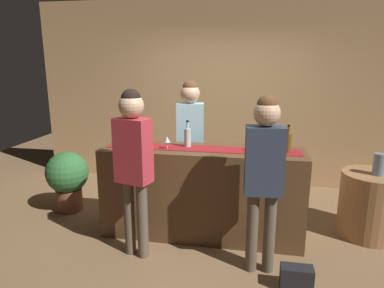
{
  "coord_description": "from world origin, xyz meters",
  "views": [
    {
      "loc": [
        0.55,
        -3.61,
        1.95
      ],
      "look_at": [
        -0.11,
        0.0,
        1.07
      ],
      "focal_mm": 32.14,
      "sensor_mm": 36.0,
      "label": 1
    }
  ],
  "objects_px": {
    "customer_sipping": "(264,167)",
    "potted_plant_tall": "(68,177)",
    "wine_bottle_amber": "(288,143)",
    "bartender": "(190,133)",
    "wine_glass_near_customer": "(126,136)",
    "vase_on_side_table": "(379,164)",
    "customer_browsing": "(133,156)",
    "handbag": "(296,278)",
    "round_side_table": "(371,205)",
    "wine_glass_mid_counter": "(167,140)",
    "wine_glass_far_end": "(253,142)",
    "wine_bottle_clear": "(188,137)"
  },
  "relations": [
    {
      "from": "wine_glass_near_customer",
      "to": "round_side_table",
      "type": "relative_size",
      "value": 0.19
    },
    {
      "from": "customer_sipping",
      "to": "customer_browsing",
      "type": "distance_m",
      "value": 1.24
    },
    {
      "from": "wine_glass_mid_counter",
      "to": "handbag",
      "type": "bearing_deg",
      "value": -29.61
    },
    {
      "from": "wine_glass_mid_counter",
      "to": "wine_glass_near_customer",
      "type": "bearing_deg",
      "value": 167.57
    },
    {
      "from": "wine_glass_far_end",
      "to": "bartender",
      "type": "height_order",
      "value": "bartender"
    },
    {
      "from": "wine_glass_near_customer",
      "to": "wine_glass_mid_counter",
      "type": "bearing_deg",
      "value": -12.43
    },
    {
      "from": "wine_bottle_clear",
      "to": "bartender",
      "type": "height_order",
      "value": "bartender"
    },
    {
      "from": "wine_bottle_amber",
      "to": "round_side_table",
      "type": "height_order",
      "value": "wine_bottle_amber"
    },
    {
      "from": "customer_browsing",
      "to": "wine_glass_far_end",
      "type": "bearing_deg",
      "value": 41.24
    },
    {
      "from": "bartender",
      "to": "customer_browsing",
      "type": "relative_size",
      "value": 1.01
    },
    {
      "from": "wine_bottle_clear",
      "to": "wine_glass_far_end",
      "type": "xyz_separation_m",
      "value": [
        0.72,
        -0.07,
        -0.01
      ]
    },
    {
      "from": "wine_bottle_clear",
      "to": "potted_plant_tall",
      "type": "height_order",
      "value": "wine_bottle_clear"
    },
    {
      "from": "bartender",
      "to": "round_side_table",
      "type": "xyz_separation_m",
      "value": [
        2.14,
        -0.25,
        -0.7
      ]
    },
    {
      "from": "wine_glass_far_end",
      "to": "round_side_table",
      "type": "xyz_separation_m",
      "value": [
        1.35,
        0.34,
        -0.75
      ]
    },
    {
      "from": "wine_glass_mid_counter",
      "to": "handbag",
      "type": "relative_size",
      "value": 0.51
    },
    {
      "from": "wine_bottle_clear",
      "to": "customer_sipping",
      "type": "xyz_separation_m",
      "value": [
        0.83,
        -0.67,
        -0.1
      ]
    },
    {
      "from": "wine_bottle_amber",
      "to": "bartender",
      "type": "xyz_separation_m",
      "value": [
        -1.15,
        0.6,
        -0.06
      ]
    },
    {
      "from": "wine_glass_near_customer",
      "to": "customer_sipping",
      "type": "distance_m",
      "value": 1.66
    },
    {
      "from": "wine_glass_near_customer",
      "to": "bartender",
      "type": "bearing_deg",
      "value": 41.02
    },
    {
      "from": "wine_glass_near_customer",
      "to": "vase_on_side_table",
      "type": "distance_m",
      "value": 2.82
    },
    {
      "from": "wine_glass_near_customer",
      "to": "handbag",
      "type": "distance_m",
      "value": 2.29
    },
    {
      "from": "wine_bottle_amber",
      "to": "potted_plant_tall",
      "type": "xyz_separation_m",
      "value": [
        -2.75,
        0.35,
        -0.67
      ]
    },
    {
      "from": "round_side_table",
      "to": "wine_glass_near_customer",
      "type": "bearing_deg",
      "value": -173.8
    },
    {
      "from": "wine_glass_far_end",
      "to": "bartender",
      "type": "bearing_deg",
      "value": 142.92
    },
    {
      "from": "wine_bottle_clear",
      "to": "wine_glass_mid_counter",
      "type": "distance_m",
      "value": 0.24
    },
    {
      "from": "wine_glass_mid_counter",
      "to": "wine_glass_far_end",
      "type": "height_order",
      "value": "same"
    },
    {
      "from": "wine_glass_near_customer",
      "to": "customer_browsing",
      "type": "relative_size",
      "value": 0.08
    },
    {
      "from": "wine_bottle_clear",
      "to": "wine_glass_near_customer",
      "type": "xyz_separation_m",
      "value": [
        -0.71,
        -0.03,
        -0.01
      ]
    },
    {
      "from": "wine_glass_near_customer",
      "to": "handbag",
      "type": "height_order",
      "value": "wine_glass_near_customer"
    },
    {
      "from": "customer_browsing",
      "to": "potted_plant_tall",
      "type": "bearing_deg",
      "value": 160.42
    },
    {
      "from": "round_side_table",
      "to": "wine_glass_mid_counter",
      "type": "bearing_deg",
      "value": -169.65
    },
    {
      "from": "wine_bottle_amber",
      "to": "bartender",
      "type": "height_order",
      "value": "bartender"
    },
    {
      "from": "wine_glass_mid_counter",
      "to": "wine_glass_far_end",
      "type": "bearing_deg",
      "value": 4.39
    },
    {
      "from": "wine_glass_near_customer",
      "to": "round_side_table",
      "type": "distance_m",
      "value": 2.89
    },
    {
      "from": "wine_glass_mid_counter",
      "to": "vase_on_side_table",
      "type": "distance_m",
      "value": 2.33
    },
    {
      "from": "wine_glass_far_end",
      "to": "wine_glass_near_customer",
      "type": "bearing_deg",
      "value": 178.32
    },
    {
      "from": "wine_glass_far_end",
      "to": "handbag",
      "type": "height_order",
      "value": "wine_glass_far_end"
    },
    {
      "from": "vase_on_side_table",
      "to": "potted_plant_tall",
      "type": "height_order",
      "value": "vase_on_side_table"
    },
    {
      "from": "customer_browsing",
      "to": "vase_on_side_table",
      "type": "relative_size",
      "value": 7.12
    },
    {
      "from": "wine_glass_near_customer",
      "to": "vase_on_side_table",
      "type": "relative_size",
      "value": 0.6
    },
    {
      "from": "wine_bottle_amber",
      "to": "wine_bottle_clear",
      "type": "distance_m",
      "value": 1.08
    },
    {
      "from": "wine_glass_far_end",
      "to": "potted_plant_tall",
      "type": "relative_size",
      "value": 0.18
    },
    {
      "from": "wine_bottle_clear",
      "to": "potted_plant_tall",
      "type": "relative_size",
      "value": 0.38
    },
    {
      "from": "wine_glass_near_customer",
      "to": "vase_on_side_table",
      "type": "xyz_separation_m",
      "value": [
        2.8,
        0.26,
        -0.26
      ]
    },
    {
      "from": "wine_bottle_amber",
      "to": "round_side_table",
      "type": "bearing_deg",
      "value": 19.35
    },
    {
      "from": "round_side_table",
      "to": "wine_bottle_amber",
      "type": "bearing_deg",
      "value": -160.65
    },
    {
      "from": "customer_sipping",
      "to": "potted_plant_tall",
      "type": "xyz_separation_m",
      "value": [
        -2.5,
        0.94,
        -0.57
      ]
    },
    {
      "from": "wine_glass_near_customer",
      "to": "round_side_table",
      "type": "xyz_separation_m",
      "value": [
        2.77,
        0.3,
        -0.75
      ]
    },
    {
      "from": "potted_plant_tall",
      "to": "wine_glass_near_customer",
      "type": "bearing_deg",
      "value": -17.27
    },
    {
      "from": "wine_glass_near_customer",
      "to": "potted_plant_tall",
      "type": "bearing_deg",
      "value": 162.73
    }
  ]
}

